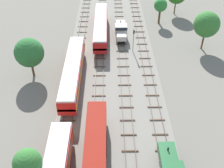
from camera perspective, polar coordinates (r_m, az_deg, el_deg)
ground_plane at (r=57.82m, az=-0.15°, el=5.56°), size 480.00×480.00×0.00m
ballast_bed at (r=57.82m, az=-0.15°, el=5.56°), size 18.13×176.00×0.01m
track_far_left at (r=58.96m, az=-7.08°, el=6.10°), size 2.40×126.00×0.29m
track_left at (r=58.62m, az=-2.47°, el=6.18°), size 2.40×126.00×0.29m
track_centre_left at (r=58.66m, az=2.16°, el=6.21°), size 2.40×126.00×0.29m
track_centre at (r=59.08m, az=6.75°, el=6.20°), size 2.40×126.00×0.29m
freight_boxcar_left_mid at (r=37.06m, az=-3.42°, el=-12.56°), size 2.87×14.00×3.60m
diesel_railcar_far_left_midfar at (r=49.80m, az=-8.21°, el=2.76°), size 2.96×20.50×3.80m
shunter_loco_centre_left_far at (r=64.50m, az=1.90°, el=11.26°), size 2.74×8.46×3.10m
diesel_railcar_left_farther at (r=64.95m, az=-2.37°, el=12.03°), size 2.96×20.50×3.80m
signal_post_nearest at (r=58.34m, az=4.52°, el=9.60°), size 0.28×0.47×5.31m
lineside_tree_0 at (r=61.54m, az=19.19°, el=11.68°), size 5.44×5.44×8.52m
lineside_tree_1 at (r=71.48m, az=10.13°, el=15.88°), size 3.27×3.27×6.46m
lineside_tree_3 at (r=34.34m, az=-17.28°, el=-15.48°), size 3.43×3.43×6.10m
lineside_tree_4 at (r=51.80m, az=-16.94°, el=6.29°), size 5.36×5.36×7.86m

